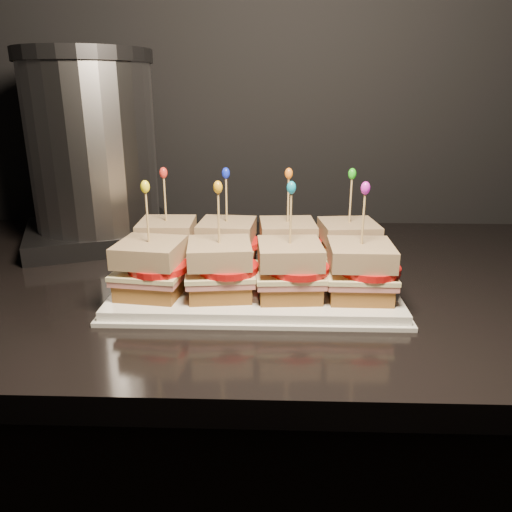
{
  "coord_description": "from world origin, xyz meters",
  "views": [
    {
      "loc": [
        -0.64,
        0.9,
        1.23
      ],
      "look_at": [
        -0.66,
        1.59,
        1.0
      ],
      "focal_mm": 35.0,
      "sensor_mm": 36.0,
      "label": 1
    }
  ],
  "objects": [
    {
      "name": "cabinet",
      "position": [
        -0.47,
        1.66,
        0.46
      ],
      "size": [
        2.65,
        0.65,
        0.91
      ],
      "primitive_type": "cube",
      "color": "black",
      "rests_on": "ground"
    },
    {
      "name": "granite_slab",
      "position": [
        -0.47,
        1.66,
        0.93
      ],
      "size": [
        2.69,
        0.69,
        0.03
      ],
      "primitive_type": "cube",
      "color": "black",
      "rests_on": "cabinet"
    },
    {
      "name": "platter",
      "position": [
        -0.66,
        1.59,
        0.96
      ],
      "size": [
        0.4,
        0.25,
        0.02
      ],
      "primitive_type": "cube",
      "color": "white",
      "rests_on": "granite_slab"
    },
    {
      "name": "platter_rim",
      "position": [
        -0.66,
        1.59,
        0.95
      ],
      "size": [
        0.41,
        0.26,
        0.01
      ],
      "primitive_type": "cube",
      "color": "white",
      "rests_on": "granite_slab"
    },
    {
      "name": "sandwich_0_bread_bot",
      "position": [
        -0.8,
        1.65,
        0.98
      ],
      "size": [
        0.08,
        0.08,
        0.02
      ],
      "primitive_type": "cube",
      "rotation": [
        0.0,
        0.0,
        0.02
      ],
      "color": "brown",
      "rests_on": "platter"
    },
    {
      "name": "sandwich_0_ham",
      "position": [
        -0.8,
        1.65,
        0.99
      ],
      "size": [
        0.09,
        0.09,
        0.01
      ],
      "primitive_type": "cube",
      "rotation": [
        0.0,
        0.0,
        0.02
      ],
      "color": "#BD655C",
      "rests_on": "sandwich_0_bread_bot"
    },
    {
      "name": "sandwich_0_cheese",
      "position": [
        -0.8,
        1.65,
        1.0
      ],
      "size": [
        0.09,
        0.09,
        0.01
      ],
      "primitive_type": "cube",
      "rotation": [
        0.0,
        0.0,
        0.02
      ],
      "color": "beige",
      "rests_on": "sandwich_0_ham"
    },
    {
      "name": "sandwich_0_tomato",
      "position": [
        -0.79,
        1.64,
        1.01
      ],
      "size": [
        0.08,
        0.08,
        0.01
      ],
      "primitive_type": "cylinder",
      "color": "red",
      "rests_on": "sandwich_0_cheese"
    },
    {
      "name": "sandwich_0_bread_top",
      "position": [
        -0.8,
        1.65,
        1.02
      ],
      "size": [
        0.09,
        0.09,
        0.03
      ],
      "primitive_type": "cube",
      "rotation": [
        0.0,
        0.0,
        0.02
      ],
      "color": "#582E15",
      "rests_on": "sandwich_0_tomato"
    },
    {
      "name": "sandwich_0_pick",
      "position": [
        -0.8,
        1.65,
        1.07
      ],
      "size": [
        0.0,
        0.0,
        0.09
      ],
      "primitive_type": "cylinder",
      "color": "tan",
      "rests_on": "sandwich_0_bread_top"
    },
    {
      "name": "sandwich_0_frill",
      "position": [
        -0.8,
        1.65,
        1.11
      ],
      "size": [
        0.01,
        0.01,
        0.02
      ],
      "primitive_type": "ellipsoid",
      "color": "red",
      "rests_on": "sandwich_0_pick"
    },
    {
      "name": "sandwich_1_bread_bot",
      "position": [
        -0.71,
        1.65,
        0.98
      ],
      "size": [
        0.09,
        0.09,
        0.02
      ],
      "primitive_type": "cube",
      "rotation": [
        0.0,
        0.0,
        -0.09
      ],
      "color": "brown",
      "rests_on": "platter"
    },
    {
      "name": "sandwich_1_ham",
      "position": [
        -0.71,
        1.65,
        0.99
      ],
      "size": [
        0.1,
        0.09,
        0.01
      ],
      "primitive_type": "cube",
      "rotation": [
        0.0,
        0.0,
        -0.09
      ],
      "color": "#BD655C",
      "rests_on": "sandwich_1_bread_bot"
    },
    {
      "name": "sandwich_1_cheese",
      "position": [
        -0.71,
        1.65,
        1.0
      ],
      "size": [
        0.1,
        0.1,
        0.01
      ],
      "primitive_type": "cube",
      "rotation": [
        0.0,
        0.0,
        -0.09
      ],
      "color": "beige",
      "rests_on": "sandwich_1_ham"
    },
    {
      "name": "sandwich_1_tomato",
      "position": [
        -0.7,
        1.64,
        1.01
      ],
      "size": [
        0.08,
        0.08,
        0.01
      ],
      "primitive_type": "cylinder",
      "color": "red",
      "rests_on": "sandwich_1_cheese"
    },
    {
      "name": "sandwich_1_bread_top",
      "position": [
        -0.71,
        1.65,
        1.02
      ],
      "size": [
        0.09,
        0.09,
        0.03
      ],
      "primitive_type": "cube",
      "rotation": [
        0.0,
        0.0,
        -0.09
      ],
      "color": "#582E15",
      "rests_on": "sandwich_1_tomato"
    },
    {
      "name": "sandwich_1_pick",
      "position": [
        -0.71,
        1.65,
        1.07
      ],
      "size": [
        0.0,
        0.0,
        0.09
      ],
      "primitive_type": "cylinder",
      "color": "tan",
      "rests_on": "sandwich_1_bread_top"
    },
    {
      "name": "sandwich_1_frill",
      "position": [
        -0.71,
        1.65,
        1.11
      ],
      "size": [
        0.01,
        0.01,
        0.02
      ],
      "primitive_type": "ellipsoid",
      "color": "#1428E3",
      "rests_on": "sandwich_1_pick"
    },
    {
      "name": "sandwich_2_bread_bot",
      "position": [
        -0.61,
        1.65,
        0.98
      ],
      "size": [
        0.09,
        0.09,
        0.02
      ],
      "primitive_type": "cube",
      "rotation": [
        0.0,
        0.0,
        0.07
      ],
      "color": "brown",
      "rests_on": "platter"
    },
    {
      "name": "sandwich_2_ham",
      "position": [
        -0.61,
        1.65,
        0.99
      ],
      "size": [
        0.1,
        0.09,
        0.01
      ],
      "primitive_type": "cube",
      "rotation": [
        0.0,
        0.0,
        0.07
      ],
      "color": "#BD655C",
      "rests_on": "sandwich_2_bread_bot"
    },
    {
      "name": "sandwich_2_cheese",
      "position": [
        -0.61,
        1.65,
        1.0
      ],
      "size": [
        0.1,
        0.09,
        0.01
      ],
      "primitive_type": "cube",
      "rotation": [
        0.0,
        0.0,
        0.07
      ],
      "color": "beige",
      "rests_on": "sandwich_2_ham"
    },
    {
      "name": "sandwich_2_tomato",
      "position": [
        -0.6,
        1.64,
        1.01
      ],
      "size": [
        0.08,
        0.08,
        0.01
      ],
      "primitive_type": "cylinder",
      "color": "red",
      "rests_on": "sandwich_2_cheese"
    },
    {
      "name": "sandwich_2_bread_top",
      "position": [
        -0.61,
        1.65,
        1.02
      ],
      "size": [
        0.09,
        0.09,
        0.03
      ],
      "primitive_type": "cube",
      "rotation": [
        0.0,
        0.0,
        0.07
      ],
      "color": "#582E15",
      "rests_on": "sandwich_2_tomato"
    },
    {
      "name": "sandwich_2_pick",
      "position": [
        -0.61,
        1.65,
        1.07
      ],
      "size": [
        0.0,
        0.0,
        0.09
      ],
      "primitive_type": "cylinder",
      "color": "tan",
      "rests_on": "sandwich_2_bread_top"
    },
    {
      "name": "sandwich_2_frill",
      "position": [
        -0.61,
        1.65,
        1.11
      ],
      "size": [
        0.01,
        0.01,
        0.02
      ],
      "primitive_type": "ellipsoid",
      "color": "orange",
      "rests_on": "sandwich_2_pick"
    },
    {
      "name": "sandwich_3_bread_bot",
      "position": [
        -0.52,
        1.65,
        0.98
      ],
      "size": [
        0.09,
        0.09,
        0.02
      ],
      "primitive_type": "cube",
      "rotation": [
        0.0,
        0.0,
        0.11
      ],
      "color": "brown",
      "rests_on": "platter"
    },
    {
      "name": "sandwich_3_ham",
      "position": [
        -0.52,
        1.65,
        0.99
      ],
      "size": [
        0.1,
        0.1,
        0.01
      ],
      "primitive_type": "cube",
      "rotation": [
        0.0,
        0.0,
        0.11
      ],
      "color": "#BD655C",
      "rests_on": "sandwich_3_bread_bot"
    },
    {
      "name": "sandwich_3_cheese",
      "position": [
        -0.52,
        1.65,
        1.0
      ],
      "size": [
        0.1,
        0.1,
        0.01
      ],
      "primitive_type": "cube",
      "rotation": [
        0.0,
        0.0,
        0.11
      ],
      "color": "beige",
      "rests_on": "sandwich_3_ham"
    },
    {
      "name": "sandwich_3_tomato",
      "position": [
        -0.51,
        1.64,
        1.01
      ],
      "size": [
        0.08,
        0.08,
        0.01
      ],
      "primitive_type": "cylinder",
      "color": "red",
      "rests_on": "sandwich_3_cheese"
    },
    {
      "name": "sandwich_3_bread_top",
      "position": [
        -0.52,
        1.65,
        1.02
      ],
      "size": [
        0.09,
        0.09,
        0.03
      ],
      "primitive_type": "cube",
      "rotation": [
        0.0,
        0.0,
        0.11
      ],
      "color": "#582E15",
      "rests_on": "sandwich_3_tomato"
    },
    {
      "name": "sandwich_3_pick",
      "position": [
        -0.52,
        1.65,
        1.07
      ],
      "size": [
        0.0,
        0.0,
        0.09
      ],
      "primitive_type": "cylinder",
      "color": "tan",
      "rests_on": "sandwich_3_bread_top"
    },
    {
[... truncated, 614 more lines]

